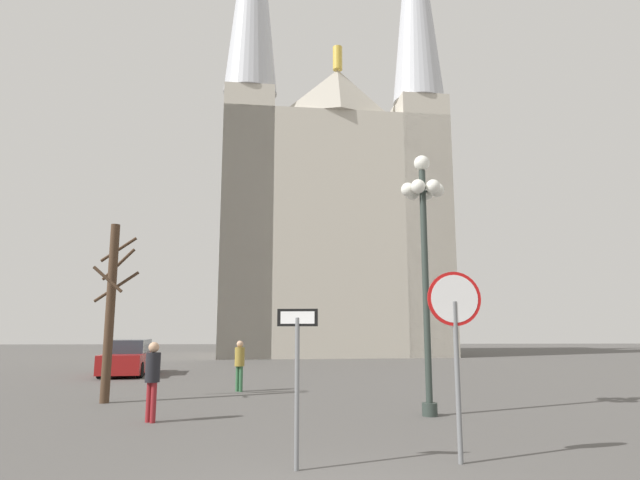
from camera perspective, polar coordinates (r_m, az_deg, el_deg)
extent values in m
cube|color=#BCB5A5|center=(40.84, 1.14, -0.09)|extent=(16.98, 11.21, 17.32)
pyramid|color=#BCB5A5|center=(40.13, 1.93, 15.69)|extent=(5.83, 2.42, 3.50)
cylinder|color=gold|center=(41.32, 1.91, 19.02)|extent=(0.70, 0.70, 1.80)
cube|color=#BCB5A5|center=(37.39, -7.87, 2.12)|extent=(3.78, 3.78, 18.93)
cube|color=#BCB5A5|center=(39.30, 11.06, 1.64)|extent=(3.78, 3.78, 18.93)
cylinder|color=slate|center=(8.76, 14.65, -14.51)|extent=(0.08, 0.08, 2.46)
cylinder|color=red|center=(8.73, 14.30, -6.18)|extent=(0.86, 0.05, 0.86)
cylinder|color=white|center=(8.71, 14.34, -6.17)|extent=(0.76, 0.02, 0.76)
cylinder|color=slate|center=(8.14, -2.51, -16.14)|extent=(0.07, 0.07, 2.20)
cube|color=black|center=(8.08, -2.45, -8.38)|extent=(0.62, 0.13, 0.26)
cube|color=white|center=(8.07, -2.45, -8.38)|extent=(0.51, 0.10, 0.18)
cylinder|color=#2D3833|center=(13.10, 11.36, -5.19)|extent=(0.16, 0.16, 5.95)
cylinder|color=#2D3833|center=(13.21, 11.78, -17.50)|extent=(0.36, 0.36, 0.30)
sphere|color=white|center=(13.70, 10.93, 8.16)|extent=(0.39, 0.39, 0.39)
sphere|color=white|center=(13.60, 12.53, 5.30)|extent=(0.35, 0.35, 0.35)
cylinder|color=#2D3833|center=(13.55, 11.78, 5.33)|extent=(0.05, 0.37, 0.05)
sphere|color=white|center=(13.85, 11.45, 5.00)|extent=(0.35, 0.35, 0.35)
cylinder|color=#2D3833|center=(13.68, 11.24, 5.17)|extent=(0.34, 0.23, 0.05)
sphere|color=white|center=(13.76, 9.97, 5.04)|extent=(0.35, 0.35, 0.35)
cylinder|color=#2D3833|center=(13.63, 10.49, 5.19)|extent=(0.34, 0.23, 0.05)
sphere|color=white|center=(13.42, 9.50, 5.39)|extent=(0.35, 0.35, 0.35)
cylinder|color=#2D3833|center=(13.46, 10.26, 5.37)|extent=(0.05, 0.37, 0.05)
sphere|color=white|center=(13.16, 10.57, 5.72)|extent=(0.35, 0.35, 0.35)
cylinder|color=#2D3833|center=(13.33, 10.80, 5.53)|extent=(0.34, 0.23, 0.05)
sphere|color=white|center=(13.25, 12.12, 5.67)|extent=(0.35, 0.35, 0.35)
cylinder|color=#2D3833|center=(13.38, 11.57, 5.51)|extent=(0.34, 0.23, 0.05)
cylinder|color=#473323|center=(16.10, -21.75, -7.18)|extent=(0.25, 0.25, 4.98)
cylinder|color=#473323|center=(16.60, -20.94, -2.48)|extent=(0.94, 0.11, 0.96)
cylinder|color=#473323|center=(15.77, -21.98, -3.96)|extent=(0.85, 0.11, 0.75)
cylinder|color=#473323|center=(16.71, -21.13, -4.73)|extent=(1.25, 0.21, 0.94)
cylinder|color=#473323|center=(16.71, -20.92, -0.97)|extent=(1.03, 0.14, 0.77)
cube|color=maroon|center=(25.02, -20.08, -12.30)|extent=(2.23, 4.60, 0.79)
cube|color=#333D47|center=(25.21, -19.90, -10.74)|extent=(1.82, 2.65, 0.57)
cylinder|color=black|center=(23.43, -18.89, -13.15)|extent=(0.30, 0.66, 0.64)
cylinder|color=black|center=(23.71, -22.65, -12.89)|extent=(0.30, 0.66, 0.64)
cylinder|color=black|center=(26.40, -17.84, -12.73)|extent=(0.30, 0.66, 0.64)
cylinder|color=black|center=(26.65, -21.19, -12.51)|extent=(0.30, 0.66, 0.64)
cylinder|color=maroon|center=(12.57, -17.56, -16.41)|extent=(0.12, 0.12, 0.85)
cylinder|color=maroon|center=(12.70, -18.02, -16.32)|extent=(0.12, 0.12, 0.85)
cylinder|color=black|center=(12.56, -17.62, -12.99)|extent=(0.32, 0.32, 0.64)
sphere|color=tan|center=(12.54, -17.52, -11.00)|extent=(0.23, 0.23, 0.23)
cylinder|color=#33663F|center=(17.78, -8.55, -14.64)|extent=(0.12, 0.12, 0.80)
cylinder|color=#33663F|center=(17.89, -8.92, -14.59)|extent=(0.12, 0.12, 0.80)
cylinder|color=olive|center=(17.78, -8.68, -12.37)|extent=(0.32, 0.32, 0.60)
sphere|color=tan|center=(17.77, -8.64, -11.05)|extent=(0.22, 0.22, 0.22)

